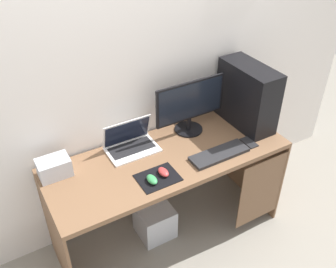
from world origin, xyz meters
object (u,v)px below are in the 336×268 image
Objects in this scene: laptop at (131,143)px; mouse_right at (152,179)px; pc_tower at (247,96)px; subwoofer at (155,221)px; projector at (54,167)px; keyboard at (219,154)px; mouse_left at (163,172)px; cell_phone at (249,143)px; monitor at (190,105)px.

mouse_right is (-0.04, -0.38, -0.02)m from laptop.
laptop is (-0.89, 0.14, -0.19)m from pc_tower.
subwoofer is (0.09, -0.16, -0.68)m from laptop.
projector is 0.48× the size of keyboard.
pc_tower is 1.84× the size of subwoofer.
mouse_left is 0.69m from cell_phone.
keyboard is 0.42m from mouse_left.
projector is (-1.00, 0.01, -0.15)m from monitor.
monitor reaches higher than mouse_right.
pc_tower reaches higher than mouse_right.
keyboard is at bearing 0.55° from mouse_right.
projector is 2.08× the size of mouse_right.
laptop reaches higher than mouse_right.
cell_phone is (0.79, 0.01, -0.02)m from mouse_right.
laptop is at bearing 99.60° from mouse_left.
mouse_left is 1.00× the size of mouse_right.
pc_tower is 0.52m from keyboard.
monitor reaches higher than subwoofer.
keyboard is 0.79m from subwoofer.
subwoofer is (0.03, 0.20, -0.66)m from mouse_left.
pc_tower is 0.88m from mouse_left.
projector is (-1.42, 0.13, -0.17)m from pc_tower.
mouse_right is 0.79m from cell_phone.
keyboard is 4.38× the size of mouse_left.
mouse_left is at bearing -140.74° from monitor.
pc_tower is 1.15× the size of keyboard.
projector is 1.33m from cell_phone.
mouse_left reaches higher than cell_phone.
laptop is 1.33× the size of subwoofer.
laptop is 1.75× the size of projector.
pc_tower is 1.44m from projector.
monitor reaches higher than projector.
laptop is 0.83m from cell_phone.
pc_tower is 5.04× the size of mouse_right.
monitor is at bearing 35.48° from mouse_right.
keyboard is (0.02, -0.35, -0.20)m from monitor.
pc_tower is 1.18m from subwoofer.
laptop is at bearing 84.62° from mouse_right.
subwoofer is (-0.66, 0.21, -0.64)m from cell_phone.
subwoofer is at bearing 81.59° from mouse_left.
subwoofer is (-0.40, 0.22, -0.65)m from keyboard.
pc_tower is 5.04× the size of mouse_left.
pc_tower is at bearing 29.96° from keyboard.
projector is at bearing 143.57° from mouse_right.
mouse_right is at bearing -165.26° from mouse_left.
mouse_right is at bearing -165.55° from pc_tower.
projector is at bearing 160.38° from keyboard.
keyboard is at bearing -87.55° from monitor.
monitor is at bearing 129.00° from cell_phone.
mouse_right is at bearing -119.32° from subwoofer.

